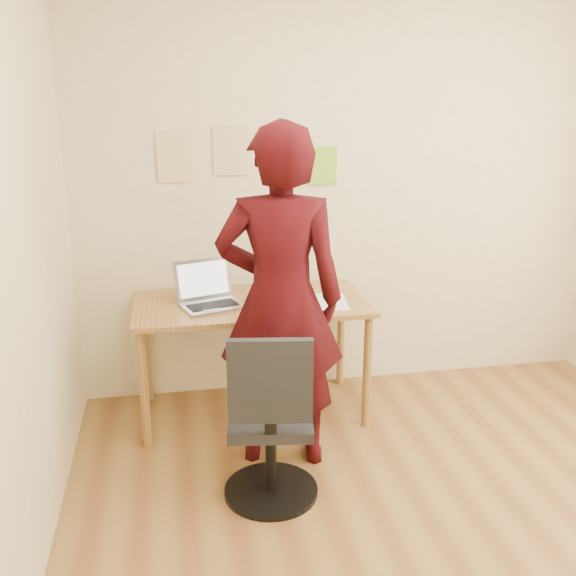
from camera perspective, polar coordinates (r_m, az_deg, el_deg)
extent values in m
cube|color=brown|center=(3.23, 13.63, -21.34)|extent=(3.50, 3.50, 0.04)
cube|color=beige|center=(4.24, 5.26, 8.83)|extent=(3.50, 0.04, 2.70)
cube|color=#9E6E36|center=(3.88, -3.29, -1.43)|extent=(1.40, 0.70, 0.03)
cylinder|color=#9E6E36|center=(3.72, -12.67, -8.86)|extent=(0.05, 0.05, 0.71)
cylinder|color=#9E6E36|center=(3.88, 7.04, -7.45)|extent=(0.05, 0.05, 0.71)
cylinder|color=#9E6E36|center=(4.27, -12.45, -5.35)|extent=(0.05, 0.05, 0.71)
cylinder|color=#9E6E36|center=(4.41, 4.72, -4.26)|extent=(0.05, 0.05, 0.71)
cube|color=#ABABB2|center=(3.80, -6.67, -1.60)|extent=(0.41, 0.34, 0.02)
cube|color=black|center=(3.79, -6.68, -1.46)|extent=(0.31, 0.21, 0.00)
cube|color=#ABABB2|center=(3.89, -7.56, 0.80)|extent=(0.35, 0.17, 0.24)
cube|color=white|center=(3.89, -7.56, 0.80)|extent=(0.31, 0.14, 0.19)
cube|color=white|center=(3.88, 3.52, -1.22)|extent=(0.27, 0.36, 0.00)
cube|color=black|center=(3.74, 0.34, -1.83)|extent=(0.09, 0.14, 0.01)
cube|color=#3F4C59|center=(3.74, 0.34, -1.75)|extent=(0.08, 0.11, 0.00)
cube|color=#DBB983|center=(4.03, -10.09, 11.35)|extent=(0.21, 0.00, 0.30)
cube|color=#DBB983|center=(4.04, -5.13, 12.07)|extent=(0.21, 0.00, 0.30)
cube|color=#8CC12B|center=(4.15, 3.11, 10.80)|extent=(0.18, 0.00, 0.24)
cube|color=black|center=(3.21, -1.57, -11.54)|extent=(0.46, 0.46, 0.06)
cube|color=black|center=(2.90, -1.59, -8.30)|extent=(0.39, 0.10, 0.40)
cube|color=black|center=(3.00, -1.56, -11.81)|extent=(0.06, 0.04, 0.11)
cylinder|color=black|center=(3.32, -1.53, -14.86)|extent=(0.06, 0.06, 0.40)
cylinder|color=black|center=(3.43, -1.51, -17.53)|extent=(0.48, 0.48, 0.03)
imported|color=black|center=(3.34, -0.70, -1.07)|extent=(0.74, 0.56, 1.84)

